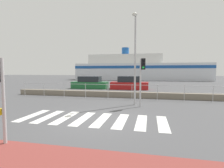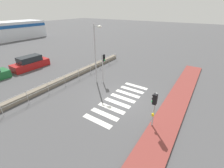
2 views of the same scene
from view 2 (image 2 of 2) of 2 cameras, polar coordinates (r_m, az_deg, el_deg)
ground_plane at (r=13.15m, az=3.66°, el=-5.76°), size 160.00×160.00×0.00m
sidewalk_brick at (r=12.01m, az=21.10°, el=-11.07°), size 24.00×1.80×0.12m
crosswalk at (r=12.96m, az=3.10°, el=-6.24°), size 6.75×2.40×0.01m
seawall at (r=17.12m, az=-16.82°, el=2.22°), size 19.37×0.55×0.48m
harbor_fence at (r=16.28m, az=-15.06°, el=3.26°), size 17.47×0.04×1.20m
traffic_light_near at (r=9.57m, az=15.83°, el=-7.31°), size 0.34×0.32×2.60m
traffic_light_far at (r=15.25m, az=-3.36°, el=8.25°), size 0.34×0.32×3.00m
streetlamp at (r=14.73m, az=-6.03°, el=13.21°), size 0.32×0.91×5.83m
parked_car_red at (r=22.32m, az=-28.65°, el=7.02°), size 4.54×1.74×1.59m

